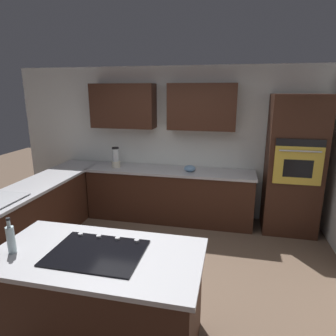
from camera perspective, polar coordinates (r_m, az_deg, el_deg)
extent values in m
plane|color=brown|center=(3.80, -3.97, -20.59)|extent=(14.00, 14.00, 0.00)
cube|color=silver|center=(5.22, 2.28, 4.93)|extent=(6.00, 0.10, 2.60)
cube|color=#381E14|center=(4.87, 6.63, 11.73)|extent=(1.10, 0.34, 0.74)
cube|color=#381E14|center=(5.19, -8.70, 11.85)|extent=(1.10, 0.34, 0.74)
cube|color=#381E14|center=(5.10, 0.31, -5.43)|extent=(2.80, 0.60, 0.86)
cube|color=#B2B2B7|center=(4.96, 0.32, -0.55)|extent=(2.84, 0.64, 0.04)
cube|color=#381E14|center=(4.78, -23.72, -8.18)|extent=(0.60, 2.90, 0.86)
cube|color=#B2B2B7|center=(4.63, -24.30, -3.04)|extent=(0.64, 2.94, 0.04)
cube|color=#381E14|center=(2.85, -13.07, -24.00)|extent=(1.67, 0.82, 0.86)
cube|color=#B2B2B7|center=(2.59, -13.68, -16.20)|extent=(1.75, 0.90, 0.04)
cube|color=#381E14|center=(4.90, 23.20, 0.40)|extent=(0.80, 0.60, 2.15)
cube|color=gold|center=(4.58, 23.99, 0.41)|extent=(0.66, 0.03, 0.56)
cube|color=black|center=(4.58, 23.96, -0.11)|extent=(0.40, 0.01, 0.26)
cube|color=black|center=(4.52, 24.43, 4.46)|extent=(0.66, 0.02, 0.11)
cylinder|color=silver|center=(4.51, 24.36, 3.01)|extent=(0.56, 0.02, 0.02)
cube|color=#515456|center=(4.20, -29.05, -5.00)|extent=(0.40, 0.30, 0.02)
cube|color=black|center=(2.58, -13.71, -15.69)|extent=(0.76, 0.56, 0.01)
cylinder|color=#B2B2B7|center=(2.66, -6.12, -13.88)|extent=(0.04, 0.04, 0.02)
cylinder|color=#B2B2B7|center=(2.72, -9.82, -13.36)|extent=(0.04, 0.04, 0.02)
cylinder|color=#B2B2B7|center=(2.79, -13.34, -12.82)|extent=(0.04, 0.04, 0.02)
cylinder|color=#B2B2B7|center=(2.86, -16.67, -12.26)|extent=(0.04, 0.04, 0.02)
cylinder|color=beige|center=(5.19, -10.09, 0.75)|extent=(0.15, 0.15, 0.11)
cylinder|color=silver|center=(5.15, -10.17, 2.52)|extent=(0.11, 0.11, 0.22)
cylinder|color=black|center=(5.13, -10.23, 3.85)|extent=(0.12, 0.12, 0.03)
ellipsoid|color=#668CB2|center=(4.85, 4.27, -0.08)|extent=(0.19, 0.19, 0.10)
cylinder|color=silver|center=(2.78, -28.25, -12.22)|extent=(0.07, 0.07, 0.23)
cylinder|color=silver|center=(2.72, -28.62, -9.48)|extent=(0.03, 0.03, 0.06)
cylinder|color=black|center=(2.71, -28.73, -8.71)|extent=(0.03, 0.03, 0.02)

